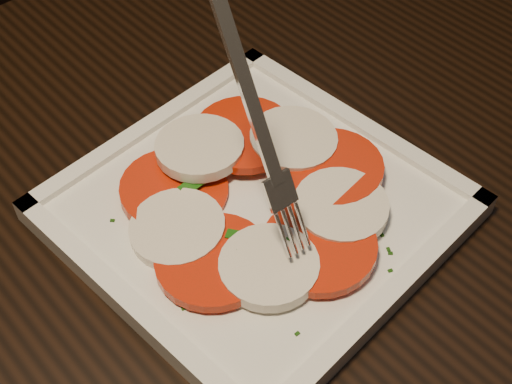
# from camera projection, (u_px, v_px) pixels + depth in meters

# --- Properties ---
(ground) EXTENTS (6.00, 6.00, 0.00)m
(ground) POSITION_uv_depth(u_px,v_px,m) (283.00, 351.00, 1.33)
(ground) COLOR black
(ground) RESTS_ON ground
(table) EXTENTS (1.24, 0.85, 0.75)m
(table) POSITION_uv_depth(u_px,v_px,m) (220.00, 309.00, 0.63)
(table) COLOR black
(table) RESTS_ON ground
(plate) EXTENTS (0.30, 0.30, 0.01)m
(plate) POSITION_uv_depth(u_px,v_px,m) (256.00, 210.00, 0.57)
(plate) COLOR white
(plate) RESTS_ON table
(caprese_salad) EXTENTS (0.22, 0.22, 0.03)m
(caprese_salad) POSITION_uv_depth(u_px,v_px,m) (256.00, 196.00, 0.56)
(caprese_salad) COLOR red
(caprese_salad) RESTS_ON plate
(fork) EXTENTS (0.04, 0.10, 0.18)m
(fork) POSITION_uv_depth(u_px,v_px,m) (246.00, 113.00, 0.47)
(fork) COLOR white
(fork) RESTS_ON caprese_salad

